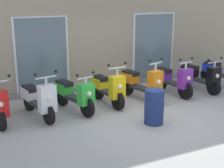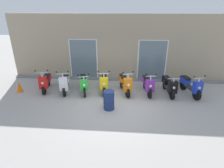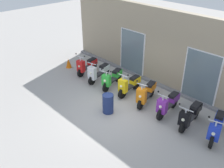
{
  "view_description": "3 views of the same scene",
  "coord_description": "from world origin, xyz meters",
  "px_view_note": "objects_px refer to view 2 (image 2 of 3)",
  "views": [
    {
      "loc": [
        -4.02,
        -6.16,
        2.88
      ],
      "look_at": [
        -0.78,
        0.64,
        0.78
      ],
      "focal_mm": 51.41,
      "sensor_mm": 36.0,
      "label": 1
    },
    {
      "loc": [
        0.48,
        -6.92,
        3.91
      ],
      "look_at": [
        -0.12,
        0.7,
        0.69
      ],
      "focal_mm": 29.42,
      "sensor_mm": 36.0,
      "label": 2
    },
    {
      "loc": [
        6.0,
        -6.06,
        6.02
      ],
      "look_at": [
        -0.79,
        0.49,
        0.74
      ],
      "focal_mm": 40.47,
      "sensor_mm": 36.0,
      "label": 3
    }
  ],
  "objects_px": {
    "scooter_black": "(169,85)",
    "trash_bin": "(109,100)",
    "scooter_white": "(65,83)",
    "scooter_purple": "(148,84)",
    "traffic_cone": "(19,87)",
    "scooter_orange": "(125,83)",
    "scooter_blue": "(190,85)",
    "scooter_red": "(46,82)",
    "scooter_yellow": "(104,83)",
    "scooter_green": "(84,83)"
  },
  "relations": [
    {
      "from": "scooter_blue",
      "to": "trash_bin",
      "type": "bearing_deg",
      "value": -156.07
    },
    {
      "from": "scooter_white",
      "to": "scooter_orange",
      "type": "distance_m",
      "value": 2.94
    },
    {
      "from": "scooter_black",
      "to": "traffic_cone",
      "type": "xyz_separation_m",
      "value": [
        -7.31,
        -0.3,
        -0.2
      ]
    },
    {
      "from": "traffic_cone",
      "to": "scooter_orange",
      "type": "bearing_deg",
      "value": 3.32
    },
    {
      "from": "scooter_green",
      "to": "scooter_black",
      "type": "distance_m",
      "value": 4.12
    },
    {
      "from": "scooter_blue",
      "to": "traffic_cone",
      "type": "bearing_deg",
      "value": -177.69
    },
    {
      "from": "scooter_yellow",
      "to": "scooter_orange",
      "type": "height_order",
      "value": "scooter_orange"
    },
    {
      "from": "scooter_blue",
      "to": "trash_bin",
      "type": "xyz_separation_m",
      "value": [
        -3.73,
        -1.66,
        -0.06
      ]
    },
    {
      "from": "scooter_yellow",
      "to": "trash_bin",
      "type": "distance_m",
      "value": 1.72
    },
    {
      "from": "scooter_black",
      "to": "scooter_purple",
      "type": "bearing_deg",
      "value": 178.41
    },
    {
      "from": "scooter_yellow",
      "to": "trash_bin",
      "type": "height_order",
      "value": "scooter_yellow"
    },
    {
      "from": "scooter_white",
      "to": "trash_bin",
      "type": "relative_size",
      "value": 1.96
    },
    {
      "from": "scooter_blue",
      "to": "trash_bin",
      "type": "distance_m",
      "value": 4.08
    },
    {
      "from": "scooter_white",
      "to": "scooter_green",
      "type": "xyz_separation_m",
      "value": [
        0.92,
        0.05,
        -0.0
      ]
    },
    {
      "from": "scooter_red",
      "to": "scooter_orange",
      "type": "distance_m",
      "value": 3.96
    },
    {
      "from": "scooter_blue",
      "to": "scooter_red",
      "type": "bearing_deg",
      "value": -179.69
    },
    {
      "from": "scooter_yellow",
      "to": "trash_bin",
      "type": "relative_size",
      "value": 1.9
    },
    {
      "from": "scooter_green",
      "to": "scooter_yellow",
      "type": "height_order",
      "value": "scooter_yellow"
    },
    {
      "from": "scooter_red",
      "to": "scooter_white",
      "type": "distance_m",
      "value": 1.03
    },
    {
      "from": "scooter_yellow",
      "to": "scooter_black",
      "type": "height_order",
      "value": "scooter_yellow"
    },
    {
      "from": "scooter_black",
      "to": "trash_bin",
      "type": "bearing_deg",
      "value": -149.25
    },
    {
      "from": "scooter_green",
      "to": "scooter_black",
      "type": "height_order",
      "value": "scooter_black"
    },
    {
      "from": "traffic_cone",
      "to": "scooter_blue",
      "type": "bearing_deg",
      "value": 2.31
    },
    {
      "from": "scooter_black",
      "to": "trash_bin",
      "type": "distance_m",
      "value": 3.17
    },
    {
      "from": "scooter_orange",
      "to": "scooter_green",
      "type": "bearing_deg",
      "value": -178.76
    },
    {
      "from": "trash_bin",
      "to": "scooter_blue",
      "type": "bearing_deg",
      "value": 23.93
    },
    {
      "from": "traffic_cone",
      "to": "scooter_black",
      "type": "bearing_deg",
      "value": 2.37
    },
    {
      "from": "scooter_red",
      "to": "traffic_cone",
      "type": "distance_m",
      "value": 1.29
    },
    {
      "from": "scooter_red",
      "to": "scooter_purple",
      "type": "distance_m",
      "value": 5.05
    },
    {
      "from": "scooter_purple",
      "to": "scooter_blue",
      "type": "xyz_separation_m",
      "value": [
        2.01,
        0.0,
        -0.0
      ]
    },
    {
      "from": "scooter_green",
      "to": "scooter_purple",
      "type": "bearing_deg",
      "value": 1.34
    },
    {
      "from": "trash_bin",
      "to": "traffic_cone",
      "type": "distance_m",
      "value": 4.77
    },
    {
      "from": "scooter_white",
      "to": "scooter_orange",
      "type": "xyz_separation_m",
      "value": [
        2.94,
        0.1,
        0.02
      ]
    },
    {
      "from": "scooter_green",
      "to": "scooter_purple",
      "type": "relative_size",
      "value": 1.0
    },
    {
      "from": "scooter_red",
      "to": "scooter_blue",
      "type": "relative_size",
      "value": 0.91
    },
    {
      "from": "scooter_yellow",
      "to": "scooter_black",
      "type": "distance_m",
      "value": 3.12
    },
    {
      "from": "scooter_white",
      "to": "scooter_purple",
      "type": "xyz_separation_m",
      "value": [
        4.02,
        0.13,
        0.0
      ]
    },
    {
      "from": "scooter_red",
      "to": "scooter_black",
      "type": "distance_m",
      "value": 6.06
    },
    {
      "from": "scooter_green",
      "to": "traffic_cone",
      "type": "height_order",
      "value": "scooter_green"
    },
    {
      "from": "trash_bin",
      "to": "scooter_green",
      "type": "bearing_deg",
      "value": 131.4
    },
    {
      "from": "scooter_green",
      "to": "scooter_blue",
      "type": "relative_size",
      "value": 0.97
    },
    {
      "from": "scooter_red",
      "to": "trash_bin",
      "type": "xyz_separation_m",
      "value": [
        3.33,
        -1.62,
        -0.04
      ]
    },
    {
      "from": "scooter_purple",
      "to": "scooter_black",
      "type": "bearing_deg",
      "value": -1.59
    },
    {
      "from": "scooter_blue",
      "to": "traffic_cone",
      "type": "distance_m",
      "value": 8.32
    },
    {
      "from": "scooter_black",
      "to": "scooter_yellow",
      "type": "bearing_deg",
      "value": 179.02
    },
    {
      "from": "scooter_purple",
      "to": "scooter_orange",
      "type": "bearing_deg",
      "value": -178.48
    },
    {
      "from": "scooter_yellow",
      "to": "scooter_purple",
      "type": "bearing_deg",
      "value": -0.69
    },
    {
      "from": "scooter_red",
      "to": "scooter_green",
      "type": "relative_size",
      "value": 0.94
    },
    {
      "from": "scooter_white",
      "to": "traffic_cone",
      "type": "relative_size",
      "value": 3.06
    },
    {
      "from": "scooter_green",
      "to": "scooter_purple",
      "type": "distance_m",
      "value": 3.11
    }
  ]
}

